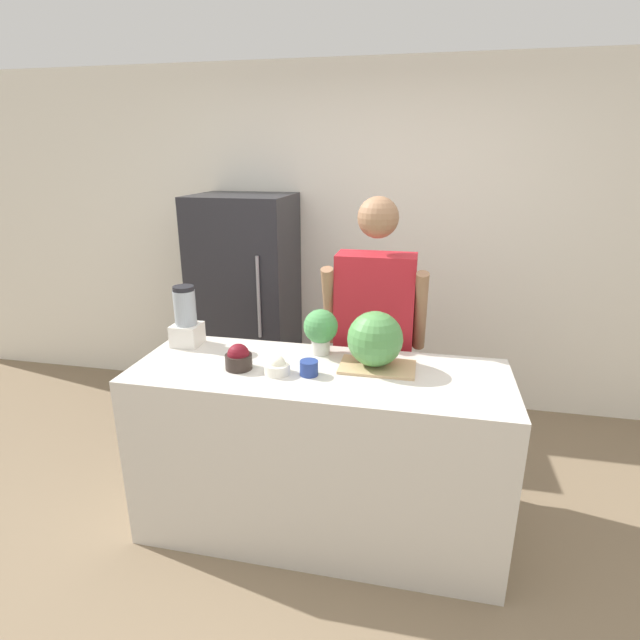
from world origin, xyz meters
name	(u,v)px	position (x,y,z in m)	size (l,w,h in m)	color
ground_plane	(304,573)	(0.00, 0.00, 0.00)	(14.00, 14.00, 0.00)	#7F6B51
wall_back	(364,242)	(0.00, 2.00, 1.30)	(8.00, 0.06, 2.60)	white
counter_island	(319,452)	(0.00, 0.34, 0.47)	(1.87, 0.67, 0.94)	beige
refrigerator	(247,305)	(-0.85, 1.64, 0.84)	(0.72, 0.66, 1.67)	#232328
person	(374,344)	(0.22, 0.86, 0.89)	(0.58, 0.27, 1.74)	#333338
cutting_board	(377,367)	(0.28, 0.42, 0.94)	(0.37, 0.23, 0.01)	tan
watermelon	(375,339)	(0.26, 0.43, 1.09)	(0.27, 0.27, 0.27)	#4C8C47
bowl_cherries	(239,358)	(-0.39, 0.27, 0.99)	(0.13, 0.13, 0.13)	#2D231E
bowl_cream	(277,367)	(-0.19, 0.25, 0.97)	(0.13, 0.13, 0.09)	white
bowl_small_blue	(309,368)	(-0.03, 0.27, 0.97)	(0.09, 0.09, 0.07)	navy
blender	(186,319)	(-0.79, 0.52, 1.09)	(0.15, 0.15, 0.34)	silver
potted_plant	(321,329)	(-0.03, 0.55, 1.08)	(0.18, 0.18, 0.24)	beige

